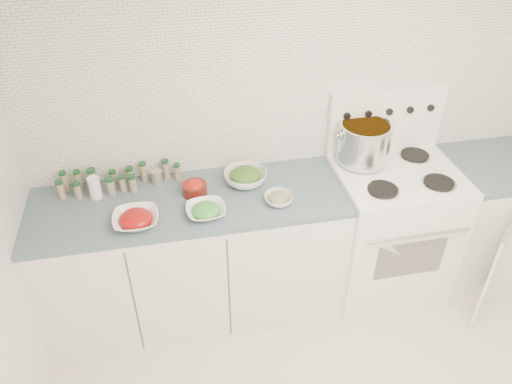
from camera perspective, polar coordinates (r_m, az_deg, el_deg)
The scene contains 13 objects.
room_walls at distance 1.83m, azimuth 20.88°, elevation -3.17°, with size 3.54×3.04×2.52m.
counter_left at distance 3.22m, azimuth -7.09°, elevation -7.37°, with size 1.85×0.62×0.90m.
stove at distance 3.47m, azimuth 14.82°, elevation -3.72°, with size 0.76×0.70×1.36m.
counter_right at distance 3.90m, azimuth 25.74°, elevation -2.46°, with size 0.89×0.90×0.90m.
stock_pot at distance 3.19m, azimuth 12.24°, elevation 5.72°, with size 0.35×0.33×0.25m.
bowl_tomato at distance 2.79m, azimuth -13.58°, elevation -3.03°, with size 0.25×0.25×0.08m.
bowl_snowpea at distance 2.79m, azimuth -5.74°, elevation -2.11°, with size 0.23×0.23×0.07m.
bowl_broccoli at distance 3.02m, azimuth -1.22°, elevation 1.78°, with size 0.34×0.34×0.10m.
bowl_zucchini at distance 2.87m, azimuth 2.62°, elevation -0.73°, with size 0.22×0.22×0.07m.
bowl_pepper at distance 2.95m, azimuth -7.04°, elevation 0.44°, with size 0.15×0.15×0.09m.
salt_canister at distance 3.04m, azimuth -17.94°, elevation 0.46°, with size 0.07×0.07×0.14m, color white.
tin_can at distance 3.08m, azimuth -11.23°, elevation 1.64°, with size 0.07×0.07×0.09m, color #B0A795.
spice_cluster at distance 3.09m, azimuth -16.08°, elevation 1.36°, with size 0.72×0.16×0.14m.
Camera 1 is at (-0.90, -1.17, 2.64)m, focal length 35.00 mm.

